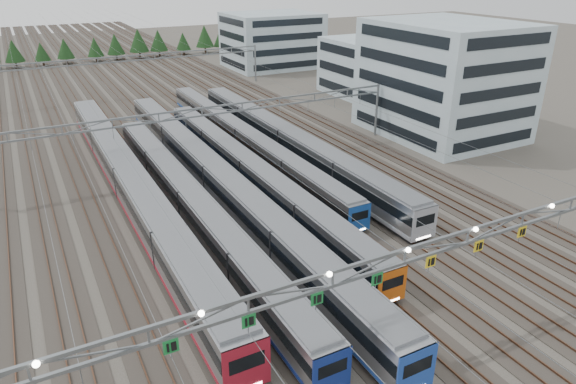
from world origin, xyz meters
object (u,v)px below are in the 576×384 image
train_a (129,182)px  gantry_near (405,260)px  train_c (216,179)px  train_e (244,138)px  train_b (192,204)px  gantry_far (128,63)px  depot_bldg_south (444,79)px  train_d (250,172)px  depot_bldg_north (272,40)px  gantry_mid (202,119)px  depot_bldg_mid (367,67)px  train_f (287,141)px

train_a → gantry_near: bearing=-71.4°
train_c → train_e: (9.00, 12.81, -0.26)m
train_a → train_b: bearing=-61.8°
gantry_far → depot_bldg_south: 61.48m
train_d → train_e: train_d is taller
gantry_far → depot_bldg_north: size_ratio=2.56×
train_b → depot_bldg_south: bearing=14.5°
train_c → depot_bldg_south: 40.80m
train_d → train_e: size_ratio=0.94×
gantry_mid → depot_bldg_south: (37.53, -3.65, 2.11)m
train_a → depot_bldg_mid: (54.28, 30.19, 3.14)m
gantry_near → train_f: bearing=73.4°
train_d → train_e: (4.50, 12.39, -0.08)m
train_e → train_f: bearing=-46.9°
train_d → train_b: bearing=-149.3°
train_d → gantry_mid: gantry_mid is taller
train_a → depot_bldg_south: bearing=3.6°
train_d → depot_bldg_north: (37.01, 69.07, 4.61)m
gantry_near → gantry_far: size_ratio=1.00×
train_b → depot_bldg_mid: depot_bldg_mid is taller
train_a → depot_bldg_north: 83.25m
train_a → depot_bldg_mid: depot_bldg_mid is taller
gantry_far → gantry_near: bearing=-90.0°
gantry_near → depot_bldg_south: 52.38m
gantry_near → depot_bldg_mid: bearing=55.9°
train_f → depot_bldg_south: size_ratio=2.54×
train_b → gantry_near: bearing=-75.0°
train_d → train_f: (9.00, 7.57, 0.20)m
train_c → train_d: (4.50, 0.42, -0.19)m
train_e → depot_bldg_north: depot_bldg_north is taller
gantry_far → depot_bldg_mid: bearing=-26.6°
train_b → gantry_far: 60.67m
train_b → depot_bldg_north: 87.61m
gantry_mid → depot_bldg_north: 71.10m
depot_bldg_south → gantry_far: bearing=127.6°
gantry_near → gantry_mid: size_ratio=1.00×
train_d → train_f: train_f is taller
gantry_far → gantry_mid: bearing=-90.0°
gantry_near → gantry_mid: gantry_near is taller
gantry_near → gantry_mid: 40.12m
train_b → gantry_far: gantry_far is taller
gantry_mid → train_d: bearing=-77.1°
depot_bldg_north → gantry_mid: bearing=-123.5°
train_f → depot_bldg_mid: 40.97m
gantry_mid → train_e: bearing=21.1°
train_e → depot_bldg_north: 65.51m
train_a → depot_bldg_mid: size_ratio=4.11×
train_c → gantry_far: (2.25, 55.21, 4.18)m
gantry_mid → train_f: bearing=-11.1°
train_e → depot_bldg_south: (30.78, -6.25, 6.55)m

